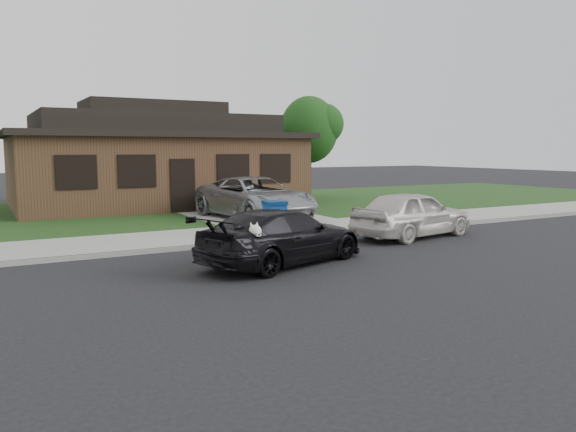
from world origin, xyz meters
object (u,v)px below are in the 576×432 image
minivan (255,198)px  white_compact (412,214)px  sedan (282,236)px  recycling_bin (275,218)px

minivan → white_compact: minivan is taller
sedan → recycling_bin: 3.55m
white_compact → recycling_bin: bearing=57.0°
sedan → white_compact: white_compact is taller
minivan → recycling_bin: 4.14m
sedan → white_compact: size_ratio=1.14×
sedan → white_compact: 5.58m
minivan → sedan: bearing=-117.6°
white_compact → recycling_bin: (-3.85, 1.63, -0.08)m
sedan → white_compact: bearing=-92.0°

